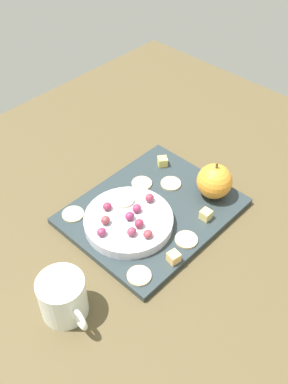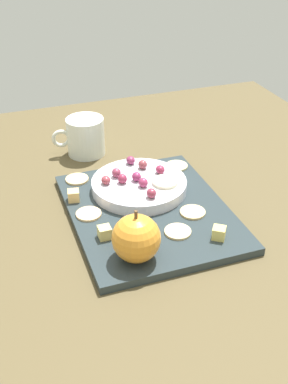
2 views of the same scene
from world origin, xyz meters
TOP-DOWN VIEW (x-y plane):
  - table at (0.00, 0.00)cm, footprint 113.95×109.00cm
  - platter at (1.49, -1.04)cm, footprint 33.08×26.76cm
  - serving_dish at (7.91, -1.46)cm, footprint 17.56×17.56cm
  - apple_whole at (-10.45, 5.31)cm, footprint 7.41×7.41cm
  - apple_stem at (-10.45, 5.31)cm, footprint 0.50×0.50cm
  - cheese_cube_0 at (-10.18, -8.71)cm, footprint 2.81×2.81cm
  - cheese_cube_1 at (8.50, 10.74)cm, footprint 2.33×2.33cm
  - cheese_cube_2 at (-3.94, 8.46)cm, footprint 2.03×2.03cm
  - cracker_0 at (-2.35, -7.72)cm, footprint 4.40×4.40cm
  - cracker_1 at (15.33, 8.59)cm, footprint 4.40×4.40cm
  - cracker_2 at (-6.66, -3.10)cm, footprint 4.40×4.40cm
  - cracker_3 at (13.79, -11.49)cm, footprint 4.40×4.40cm
  - cracker_4 at (3.14, 9.36)cm, footprint 4.40×4.40cm
  - grape_0 at (9.16, -6.10)cm, footprint 1.87×1.68cm
  - grape_1 at (8.83, 4.58)cm, footprint 1.87×1.68cm
  - grape_2 at (8.00, -1.02)cm, footprint 1.87×1.68cm
  - grape_3 at (11.97, -3.60)cm, footprint 1.87×1.68cm
  - grape_4 at (5.58, -1.46)cm, footprint 1.87×1.68cm
  - grape_5 at (10.57, 2.07)cm, footprint 1.87×1.68cm
  - grape_6 at (1.74, -1.60)cm, footprint 1.87×1.68cm
  - grape_7 at (14.45, -1.99)cm, footprint 1.87×1.68cm
  - grape_8 at (8.12, 1.66)cm, footprint 1.87×1.68cm
  - apple_slice_0 at (5.36, -5.58)cm, footprint 4.66×4.66cm
  - cup at (28.26, 3.70)cm, footprint 7.99×11.17cm

SIDE VIEW (x-z plane):
  - table at x=0.00cm, z-range 0.00..3.15cm
  - platter at x=1.49cm, z-range 3.15..4.57cm
  - cracker_0 at x=-2.35cm, z-range 4.57..4.97cm
  - cracker_1 at x=15.33cm, z-range 4.57..4.97cm
  - cracker_2 at x=-6.66cm, z-range 4.57..4.97cm
  - cracker_3 at x=13.79cm, z-range 4.57..4.97cm
  - cracker_4 at x=3.14cm, z-range 4.57..4.97cm
  - cheese_cube_0 at x=-10.18cm, z-range 4.57..6.58cm
  - cheese_cube_1 at x=8.50cm, z-range 4.57..6.58cm
  - cheese_cube_2 at x=-3.94cm, z-range 4.57..6.58cm
  - serving_dish at x=7.91cm, z-range 4.57..6.64cm
  - apple_slice_0 at x=5.36cm, z-range 6.64..7.24cm
  - cup at x=28.26cm, z-range 3.15..11.24cm
  - grape_1 at x=8.83cm, z-range 6.64..8.16cm
  - grape_0 at x=9.16cm, z-range 6.64..8.20cm
  - grape_7 at x=14.45cm, z-range 6.64..8.22cm
  - grape_2 at x=8.00cm, z-range 6.64..8.33cm
  - grape_4 at x=5.58cm, z-range 6.64..8.33cm
  - grape_3 at x=11.97cm, z-range 6.64..8.35cm
  - grape_6 at x=1.74cm, z-range 6.64..8.35cm
  - grape_8 at x=8.12cm, z-range 6.64..8.38cm
  - grape_5 at x=10.57cm, z-range 6.64..8.38cm
  - apple_whole at x=-10.45cm, z-range 4.57..11.99cm
  - apple_stem at x=-10.45cm, z-range 11.99..13.19cm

